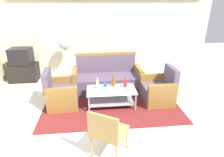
# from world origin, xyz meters

# --- Properties ---
(ground_plane) EXTENTS (14.00, 14.00, 0.00)m
(ground_plane) POSITION_xyz_m (0.00, 0.00, 0.00)
(ground_plane) COLOR white
(wall_back) EXTENTS (6.52, 0.19, 2.80)m
(wall_back) POSITION_xyz_m (0.00, 3.05, 1.48)
(wall_back) COLOR beige
(wall_back) RESTS_ON ground
(rug) EXTENTS (3.10, 2.15, 0.01)m
(rug) POSITION_xyz_m (-0.11, 0.98, 0.01)
(rug) COLOR maroon
(rug) RESTS_ON ground
(couch) EXTENTS (1.82, 0.80, 0.96)m
(couch) POSITION_xyz_m (-0.14, 1.66, 0.32)
(couch) COLOR #5B4C60
(couch) RESTS_ON rug
(armchair_left) EXTENTS (0.74, 0.80, 0.85)m
(armchair_left) POSITION_xyz_m (-1.25, 0.95, 0.29)
(armchair_left) COLOR #5B4C60
(armchair_left) RESTS_ON rug
(armchair_right) EXTENTS (0.72, 0.78, 0.85)m
(armchair_right) POSITION_xyz_m (1.03, 0.90, 0.29)
(armchair_right) COLOR #5B4C60
(armchair_right) RESTS_ON rug
(coffee_table) EXTENTS (1.10, 0.60, 0.40)m
(coffee_table) POSITION_xyz_m (-0.11, 0.81, 0.27)
(coffee_table) COLOR silver
(coffee_table) RESTS_ON rug
(bottle_red) EXTENTS (0.08, 0.08, 0.23)m
(bottle_red) POSITION_xyz_m (0.23, 0.93, 0.50)
(bottle_red) COLOR red
(bottle_red) RESTS_ON coffee_table
(bottle_clear) EXTENTS (0.07, 0.07, 0.25)m
(bottle_clear) POSITION_xyz_m (-0.42, 0.92, 0.50)
(bottle_clear) COLOR silver
(bottle_clear) RESTS_ON coffee_table
(bottle_brown) EXTENTS (0.08, 0.08, 0.31)m
(bottle_brown) POSITION_xyz_m (-0.04, 0.99, 0.53)
(bottle_brown) COLOR brown
(bottle_brown) RESTS_ON coffee_table
(cup) EXTENTS (0.08, 0.08, 0.10)m
(cup) POSITION_xyz_m (-0.23, 0.98, 0.46)
(cup) COLOR #2659A5
(cup) RESTS_ON coffee_table
(tv_stand) EXTENTS (0.80, 0.50, 0.52)m
(tv_stand) POSITION_xyz_m (-2.58, 2.55, 0.26)
(tv_stand) COLOR black
(tv_stand) RESTS_ON ground
(television) EXTENTS (0.61, 0.45, 0.48)m
(television) POSITION_xyz_m (-2.58, 2.55, 0.76)
(television) COLOR black
(television) RESTS_ON tv_stand
(pedestal_fan) EXTENTS (0.36, 0.36, 1.27)m
(pedestal_fan) POSITION_xyz_m (-1.31, 2.60, 1.01)
(pedestal_fan) COLOR #2D2D33
(pedestal_fan) RESTS_ON ground
(wicker_chair) EXTENTS (0.66, 0.66, 0.84)m
(wicker_chair) POSITION_xyz_m (-0.33, -0.72, 0.49)
(wicker_chair) COLOR #AD844C
(wicker_chair) RESTS_ON ground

